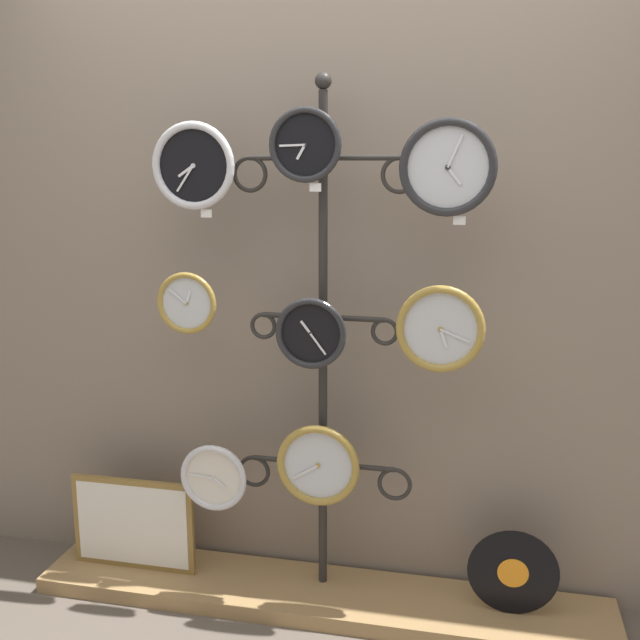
# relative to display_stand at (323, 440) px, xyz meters

# --- Properties ---
(shop_wall) EXTENTS (4.40, 0.04, 2.80)m
(shop_wall) POSITION_rel_display_stand_xyz_m (0.00, 0.16, 0.76)
(shop_wall) COLOR gray
(shop_wall) RESTS_ON ground_plane
(low_shelf) EXTENTS (2.20, 0.36, 0.06)m
(low_shelf) POSITION_rel_display_stand_xyz_m (0.00, -0.06, -0.61)
(low_shelf) COLOR #9E7A4C
(low_shelf) RESTS_ON ground_plane
(display_stand) EXTENTS (0.67, 0.38, 1.96)m
(display_stand) POSITION_rel_display_stand_xyz_m (0.00, 0.00, 0.00)
(display_stand) COLOR #282623
(display_stand) RESTS_ON ground_plane
(clock_top_left) EXTENTS (0.30, 0.04, 0.30)m
(clock_top_left) POSITION_rel_display_stand_xyz_m (-0.44, -0.09, 1.01)
(clock_top_left) COLOR black
(clock_top_center) EXTENTS (0.25, 0.04, 0.25)m
(clock_top_center) POSITION_rel_display_stand_xyz_m (-0.04, -0.09, 1.08)
(clock_top_center) COLOR black
(clock_top_right) EXTENTS (0.32, 0.04, 0.32)m
(clock_top_right) POSITION_rel_display_stand_xyz_m (0.43, -0.09, 1.01)
(clock_top_right) COLOR silver
(clock_middle_left) EXTENTS (0.23, 0.04, 0.23)m
(clock_middle_left) POSITION_rel_display_stand_xyz_m (-0.49, -0.08, 0.52)
(clock_middle_left) COLOR silver
(clock_middle_center) EXTENTS (0.25, 0.04, 0.25)m
(clock_middle_center) POSITION_rel_display_stand_xyz_m (-0.02, -0.11, 0.44)
(clock_middle_center) COLOR black
(clock_middle_right) EXTENTS (0.30, 0.04, 0.30)m
(clock_middle_right) POSITION_rel_display_stand_xyz_m (0.43, -0.09, 0.47)
(clock_middle_right) COLOR silver
(clock_bottom_left) EXTENTS (0.26, 0.04, 0.26)m
(clock_bottom_left) POSITION_rel_display_stand_xyz_m (-0.40, -0.11, -0.14)
(clock_bottom_left) COLOR silver
(clock_bottom_center) EXTENTS (0.31, 0.04, 0.31)m
(clock_bottom_center) POSITION_rel_display_stand_xyz_m (-0.00, -0.08, -0.06)
(clock_bottom_center) COLOR silver
(vinyl_record) EXTENTS (0.32, 0.01, 0.32)m
(vinyl_record) POSITION_rel_display_stand_xyz_m (0.71, -0.06, -0.42)
(vinyl_record) COLOR black
(vinyl_record) RESTS_ON low_shelf
(picture_frame) EXTENTS (0.51, 0.02, 0.38)m
(picture_frame) POSITION_rel_display_stand_xyz_m (-0.76, -0.07, -0.39)
(picture_frame) COLOR olive
(picture_frame) RESTS_ON low_shelf
(price_tag_upper) EXTENTS (0.04, 0.00, 0.03)m
(price_tag_upper) POSITION_rel_display_stand_xyz_m (-0.40, -0.09, 0.85)
(price_tag_upper) COLOR white
(price_tag_mid) EXTENTS (0.04, 0.00, 0.03)m
(price_tag_mid) POSITION_rel_display_stand_xyz_m (-0.01, -0.10, 0.94)
(price_tag_mid) COLOR white
(price_tag_lower) EXTENTS (0.04, 0.00, 0.03)m
(price_tag_lower) POSITION_rel_display_stand_xyz_m (0.48, -0.10, 0.84)
(price_tag_lower) COLOR white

